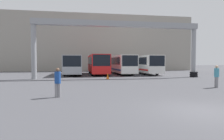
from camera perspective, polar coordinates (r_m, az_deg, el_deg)
name	(u,v)px	position (r m, az deg, el deg)	size (l,w,h in m)	color
ground_plane	(203,111)	(9.25, 24.66, -10.73)	(200.00, 200.00, 0.00)	#47474C
building_backdrop	(99,45)	(49.92, -3.81, 7.24)	(42.49, 12.00, 12.54)	gray
overhead_gantry	(119,32)	(25.39, 2.07, 10.75)	(21.01, 0.80, 7.10)	gray
bus_slot_0	(73,64)	(31.77, -11.11, 1.73)	(2.61, 10.24, 2.96)	#999EA5
bus_slot_1	(98,63)	(32.18, -4.08, 1.92)	(2.62, 10.78, 3.11)	red
bus_slot_2	(121,63)	(33.42, 2.54, 1.88)	(2.48, 12.06, 3.04)	silver
bus_slot_3	(144,63)	(34.38, 8.99, 1.86)	(2.50, 11.86, 3.03)	silver
pedestrian_near_left	(217,76)	(17.89, 27.70, -1.47)	(0.37, 0.37, 1.77)	gray
pedestrian_near_right	(58,82)	(11.97, -15.25, -3.25)	(0.35, 0.35, 1.70)	gray
traffic_cone	(108,76)	(23.57, -1.23, -1.71)	(0.36, 0.36, 0.74)	orange
tire_stack	(194,74)	(28.75, 22.32, -1.17)	(1.04, 1.04, 0.72)	black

